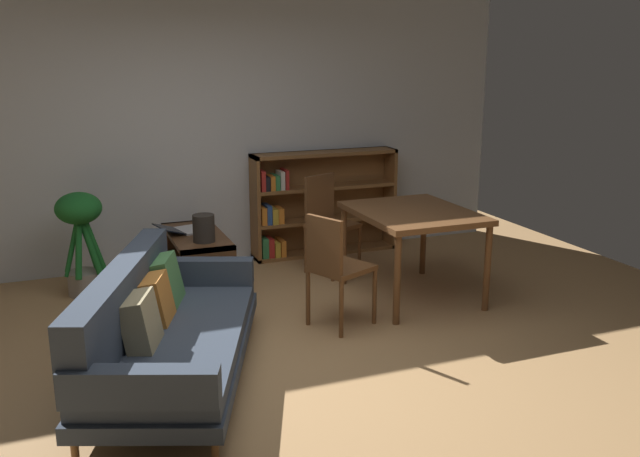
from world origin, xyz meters
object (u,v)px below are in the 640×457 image
desk_speaker (204,228)px  potted_floor_plant (81,232)px  dining_chair_near (335,264)px  fabric_couch (161,328)px  dining_table (413,219)px  bookshelf (315,204)px  open_laptop (183,229)px  dining_chair_far (327,218)px  media_console (198,261)px

desk_speaker → potted_floor_plant: (-1.00, 0.49, -0.06)m
dining_chair_near → fabric_couch: bearing=-164.4°
dining_table → bookshelf: size_ratio=0.74×
open_laptop → dining_chair_far: (1.40, -0.07, 0.00)m
dining_table → dining_chair_near: 1.01m
dining_chair_far → fabric_couch: bearing=-137.2°
dining_chair_far → dining_table: bearing=-66.1°
media_console → dining_table: (1.72, -0.91, 0.45)m
potted_floor_plant → dining_table: 2.93m
bookshelf → dining_table: bearing=-79.5°
bookshelf → desk_speaker: bearing=-145.3°
open_laptop → dining_chair_far: dining_chair_far is taller
open_laptop → dining_chair_near: dining_chair_near is taller
potted_floor_plant → dining_table: (2.71, -1.11, 0.12)m
media_console → bookshelf: bearing=25.9°
media_console → dining_chair_near: bearing=-58.0°
desk_speaker → dining_chair_far: dining_chair_far is taller
desk_speaker → potted_floor_plant: 1.11m
dining_chair_far → bookshelf: bookshelf is taller
potted_floor_plant → bookshelf: 2.46m
media_console → open_laptop: 0.32m
open_laptop → dining_table: bearing=-29.3°
media_console → open_laptop: size_ratio=2.14×
bookshelf → potted_floor_plant: bearing=-168.5°
potted_floor_plant → dining_chair_far: bearing=-4.1°
media_console → potted_floor_plant: 1.06m
potted_floor_plant → dining_table: size_ratio=0.80×
media_console → desk_speaker: 0.48m
fabric_couch → media_console: size_ratio=2.16×
potted_floor_plant → bookshelf: bearing=11.5°
fabric_couch → dining_chair_near: size_ratio=2.45×
desk_speaker → bookshelf: size_ratio=0.15×
fabric_couch → open_laptop: (0.49, 1.82, 0.18)m
open_laptop → dining_chair_far: size_ratio=0.51×
desk_speaker → potted_floor_plant: size_ratio=0.26×
bookshelf → dining_chair_far: bearing=-100.8°
potted_floor_plant → dining_chair_far: dining_chair_far is taller
media_console → potted_floor_plant: bearing=168.4°
potted_floor_plant → bookshelf: (2.41, 0.49, -0.04)m
desk_speaker → bookshelf: 1.72m
dining_table → bookshelf: (-0.30, 1.60, -0.16)m
fabric_couch → open_laptop: 1.90m
potted_floor_plant → dining_chair_far: size_ratio=0.98×
dining_chair_far → bookshelf: 0.66m
bookshelf → fabric_couch: bearing=-130.0°
fabric_couch → dining_chair_near: (1.41, 0.40, 0.16)m
desk_speaker → dining_chair_near: 1.31m
open_laptop → bookshelf: 1.63m
fabric_couch → dining_table: dining_table is taller
media_console → dining_chair_far: bearing=1.8°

